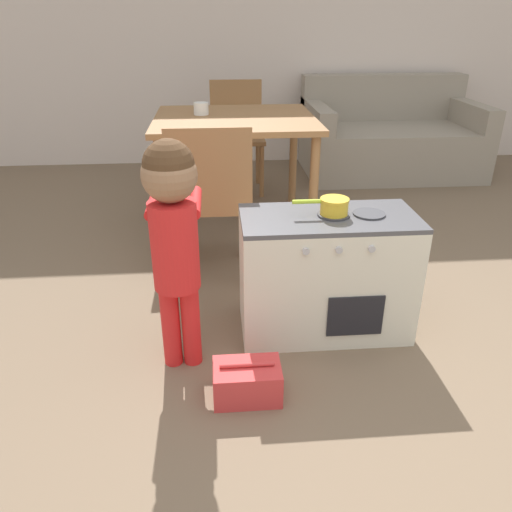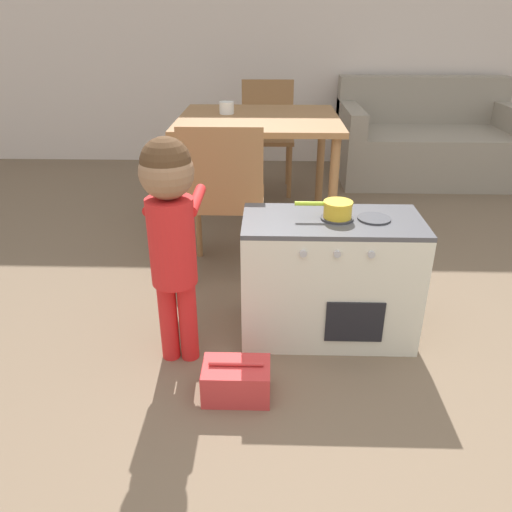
{
  "view_description": "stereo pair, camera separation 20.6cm",
  "coord_description": "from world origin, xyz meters",
  "px_view_note": "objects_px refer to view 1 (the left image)",
  "views": [
    {
      "loc": [
        -0.49,
        -0.95,
        1.32
      ],
      "look_at": [
        -0.33,
        0.9,
        0.42
      ],
      "focal_mm": 35.0,
      "sensor_mm": 36.0,
      "label": 1
    },
    {
      "loc": [
        -0.28,
        -0.95,
        1.32
      ],
      "look_at": [
        -0.33,
        0.9,
        0.42
      ],
      "focal_mm": 35.0,
      "sensor_mm": 36.0,
      "label": 2
    }
  ],
  "objects_px": {
    "play_kitchen": "(326,274)",
    "dining_chair_far": "(237,132)",
    "couch": "(389,139)",
    "cup_on_table": "(201,109)",
    "child_figure": "(173,223)",
    "dining_table": "(235,132)",
    "dining_chair_near": "(210,198)",
    "toy_pot": "(334,205)",
    "toy_basket": "(247,382)"
  },
  "relations": [
    {
      "from": "dining_chair_far",
      "to": "couch",
      "type": "bearing_deg",
      "value": -164.44
    },
    {
      "from": "toy_pot",
      "to": "dining_table",
      "type": "height_order",
      "value": "dining_table"
    },
    {
      "from": "dining_chair_near",
      "to": "cup_on_table",
      "type": "xyz_separation_m",
      "value": [
        -0.05,
        0.88,
        0.3
      ]
    },
    {
      "from": "child_figure",
      "to": "dining_chair_far",
      "type": "distance_m",
      "value": 2.34
    },
    {
      "from": "couch",
      "to": "cup_on_table",
      "type": "height_order",
      "value": "couch"
    },
    {
      "from": "play_kitchen",
      "to": "cup_on_table",
      "type": "height_order",
      "value": "cup_on_table"
    },
    {
      "from": "play_kitchen",
      "to": "dining_chair_near",
      "type": "bearing_deg",
      "value": 133.42
    },
    {
      "from": "child_figure",
      "to": "play_kitchen",
      "type": "bearing_deg",
      "value": 17.5
    },
    {
      "from": "dining_chair_far",
      "to": "cup_on_table",
      "type": "distance_m",
      "value": 0.81
    },
    {
      "from": "child_figure",
      "to": "couch",
      "type": "bearing_deg",
      "value": 57.14
    },
    {
      "from": "child_figure",
      "to": "toy_basket",
      "type": "height_order",
      "value": "child_figure"
    },
    {
      "from": "toy_pot",
      "to": "cup_on_table",
      "type": "height_order",
      "value": "cup_on_table"
    },
    {
      "from": "child_figure",
      "to": "dining_table",
      "type": "height_order",
      "value": "child_figure"
    },
    {
      "from": "dining_chair_near",
      "to": "couch",
      "type": "distance_m",
      "value": 2.55
    },
    {
      "from": "couch",
      "to": "dining_table",
      "type": "bearing_deg",
      "value": -140.63
    },
    {
      "from": "play_kitchen",
      "to": "dining_chair_far",
      "type": "height_order",
      "value": "dining_chair_far"
    },
    {
      "from": "play_kitchen",
      "to": "couch",
      "type": "xyz_separation_m",
      "value": [
        1.11,
        2.5,
        0.02
      ]
    },
    {
      "from": "dining_table",
      "to": "dining_chair_far",
      "type": "bearing_deg",
      "value": 86.48
    },
    {
      "from": "cup_on_table",
      "to": "toy_basket",
      "type": "bearing_deg",
      "value": -84.77
    },
    {
      "from": "couch",
      "to": "cup_on_table",
      "type": "relative_size",
      "value": 15.89
    },
    {
      "from": "child_figure",
      "to": "cup_on_table",
      "type": "bearing_deg",
      "value": 87.02
    },
    {
      "from": "play_kitchen",
      "to": "dining_table",
      "type": "distance_m",
      "value": 1.4
    },
    {
      "from": "play_kitchen",
      "to": "toy_basket",
      "type": "relative_size",
      "value": 2.94
    },
    {
      "from": "play_kitchen",
      "to": "dining_chair_far",
      "type": "bearing_deg",
      "value": 97.82
    },
    {
      "from": "dining_table",
      "to": "dining_chair_far",
      "type": "relative_size",
      "value": 1.2
    },
    {
      "from": "dining_chair_far",
      "to": "couch",
      "type": "height_order",
      "value": "dining_chair_far"
    },
    {
      "from": "child_figure",
      "to": "dining_chair_near",
      "type": "height_order",
      "value": "child_figure"
    },
    {
      "from": "play_kitchen",
      "to": "dining_chair_far",
      "type": "relative_size",
      "value": 0.88
    },
    {
      "from": "cup_on_table",
      "to": "play_kitchen",
      "type": "bearing_deg",
      "value": -68.62
    },
    {
      "from": "play_kitchen",
      "to": "couch",
      "type": "height_order",
      "value": "couch"
    },
    {
      "from": "cup_on_table",
      "to": "dining_chair_far",
      "type": "bearing_deg",
      "value": 69.5
    },
    {
      "from": "couch",
      "to": "cup_on_table",
      "type": "distance_m",
      "value": 2.04
    },
    {
      "from": "dining_chair_far",
      "to": "dining_chair_near",
      "type": "bearing_deg",
      "value": 82.27
    },
    {
      "from": "dining_chair_near",
      "to": "couch",
      "type": "xyz_separation_m",
      "value": [
        1.61,
        1.96,
        -0.17
      ]
    },
    {
      "from": "play_kitchen",
      "to": "toy_pot",
      "type": "relative_size",
      "value": 3.12
    },
    {
      "from": "toy_pot",
      "to": "toy_basket",
      "type": "height_order",
      "value": "toy_pot"
    },
    {
      "from": "toy_pot",
      "to": "dining_chair_near",
      "type": "relative_size",
      "value": 0.28
    },
    {
      "from": "dining_chair_near",
      "to": "play_kitchen",
      "type": "bearing_deg",
      "value": -46.58
    },
    {
      "from": "toy_basket",
      "to": "cup_on_table",
      "type": "bearing_deg",
      "value": 95.23
    },
    {
      "from": "dining_table",
      "to": "dining_chair_near",
      "type": "xyz_separation_m",
      "value": [
        -0.16,
        -0.78,
        -0.17
      ]
    },
    {
      "from": "toy_basket",
      "to": "dining_chair_near",
      "type": "xyz_separation_m",
      "value": [
        -0.12,
        0.97,
        0.39
      ]
    },
    {
      "from": "child_figure",
      "to": "dining_chair_far",
      "type": "height_order",
      "value": "child_figure"
    },
    {
      "from": "child_figure",
      "to": "dining_table",
      "type": "xyz_separation_m",
      "value": [
        0.3,
        1.51,
        0.01
      ]
    },
    {
      "from": "dining_table",
      "to": "toy_basket",
      "type": "bearing_deg",
      "value": -91.42
    },
    {
      "from": "play_kitchen",
      "to": "dining_table",
      "type": "relative_size",
      "value": 0.74
    },
    {
      "from": "dining_table",
      "to": "dining_chair_near",
      "type": "relative_size",
      "value": 1.2
    },
    {
      "from": "dining_table",
      "to": "dining_chair_far",
      "type": "distance_m",
      "value": 0.82
    },
    {
      "from": "couch",
      "to": "cup_on_table",
      "type": "bearing_deg",
      "value": -146.71
    },
    {
      "from": "toy_pot",
      "to": "dining_chair_near",
      "type": "distance_m",
      "value": 0.76
    },
    {
      "from": "toy_basket",
      "to": "cup_on_table",
      "type": "xyz_separation_m",
      "value": [
        -0.17,
        1.85,
        0.7
      ]
    }
  ]
}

